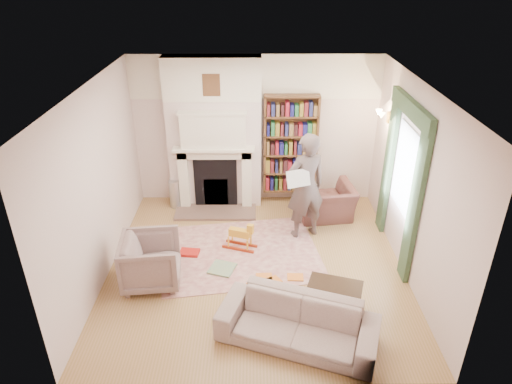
{
  "coord_description": "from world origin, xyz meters",
  "views": [
    {
      "loc": [
        -0.03,
        -5.81,
        4.28
      ],
      "look_at": [
        0.0,
        0.25,
        1.15
      ],
      "focal_mm": 32.0,
      "sensor_mm": 36.0,
      "label": 1
    }
  ],
  "objects_px": {
    "rocking_horse": "(240,236)",
    "bookcase": "(290,145)",
    "coffee_table": "(334,300)",
    "armchair_left": "(151,261)",
    "man_reading": "(306,187)",
    "armchair_reading": "(325,202)",
    "sofa": "(297,323)",
    "paraffin_heater": "(176,194)"
  },
  "relations": [
    {
      "from": "bookcase",
      "to": "coffee_table",
      "type": "xyz_separation_m",
      "value": [
        0.38,
        -3.21,
        -0.95
      ]
    },
    {
      "from": "armchair_left",
      "to": "sofa",
      "type": "bearing_deg",
      "value": -126.18
    },
    {
      "from": "armchair_reading",
      "to": "paraffin_heater",
      "type": "relative_size",
      "value": 1.77
    },
    {
      "from": "bookcase",
      "to": "paraffin_heater",
      "type": "bearing_deg",
      "value": -173.92
    },
    {
      "from": "coffee_table",
      "to": "armchair_left",
      "type": "bearing_deg",
      "value": -177.03
    },
    {
      "from": "bookcase",
      "to": "sofa",
      "type": "bearing_deg",
      "value": -92.32
    },
    {
      "from": "armchair_left",
      "to": "paraffin_heater",
      "type": "relative_size",
      "value": 1.5
    },
    {
      "from": "rocking_horse",
      "to": "man_reading",
      "type": "bearing_deg",
      "value": 39.88
    },
    {
      "from": "coffee_table",
      "to": "rocking_horse",
      "type": "height_order",
      "value": "rocking_horse"
    },
    {
      "from": "armchair_reading",
      "to": "sofa",
      "type": "relative_size",
      "value": 0.5
    },
    {
      "from": "man_reading",
      "to": "rocking_horse",
      "type": "height_order",
      "value": "man_reading"
    },
    {
      "from": "rocking_horse",
      "to": "bookcase",
      "type": "bearing_deg",
      "value": 79.97
    },
    {
      "from": "coffee_table",
      "to": "paraffin_heater",
      "type": "height_order",
      "value": "paraffin_heater"
    },
    {
      "from": "sofa",
      "to": "paraffin_heater",
      "type": "relative_size",
      "value": 3.53
    },
    {
      "from": "armchair_reading",
      "to": "rocking_horse",
      "type": "height_order",
      "value": "armchair_reading"
    },
    {
      "from": "bookcase",
      "to": "armchair_left",
      "type": "height_order",
      "value": "bookcase"
    },
    {
      "from": "armchair_left",
      "to": "rocking_horse",
      "type": "distance_m",
      "value": 1.53
    },
    {
      "from": "armchair_left",
      "to": "coffee_table",
      "type": "distance_m",
      "value": 2.64
    },
    {
      "from": "sofa",
      "to": "paraffin_heater",
      "type": "height_order",
      "value": "sofa"
    },
    {
      "from": "bookcase",
      "to": "paraffin_heater",
      "type": "relative_size",
      "value": 3.36
    },
    {
      "from": "man_reading",
      "to": "sofa",
      "type": "bearing_deg",
      "value": 61.39
    },
    {
      "from": "armchair_left",
      "to": "man_reading",
      "type": "height_order",
      "value": "man_reading"
    },
    {
      "from": "coffee_table",
      "to": "paraffin_heater",
      "type": "bearing_deg",
      "value": 148.4
    },
    {
      "from": "coffee_table",
      "to": "rocking_horse",
      "type": "distance_m",
      "value": 2.02
    },
    {
      "from": "armchair_left",
      "to": "sofa",
      "type": "xyz_separation_m",
      "value": [
        2.02,
        -1.17,
        -0.09
      ]
    },
    {
      "from": "armchair_left",
      "to": "man_reading",
      "type": "distance_m",
      "value": 2.73
    },
    {
      "from": "sofa",
      "to": "man_reading",
      "type": "bearing_deg",
      "value": 102.04
    },
    {
      "from": "armchair_left",
      "to": "man_reading",
      "type": "bearing_deg",
      "value": -67.3
    },
    {
      "from": "man_reading",
      "to": "coffee_table",
      "type": "height_order",
      "value": "man_reading"
    },
    {
      "from": "armchair_reading",
      "to": "man_reading",
      "type": "bearing_deg",
      "value": 45.53
    },
    {
      "from": "armchair_left",
      "to": "coffee_table",
      "type": "xyz_separation_m",
      "value": [
        2.55,
        -0.67,
        -0.15
      ]
    },
    {
      "from": "sofa",
      "to": "coffee_table",
      "type": "distance_m",
      "value": 0.73
    },
    {
      "from": "coffee_table",
      "to": "man_reading",
      "type": "bearing_deg",
      "value": 113.83
    },
    {
      "from": "armchair_left",
      "to": "armchair_reading",
      "type": "bearing_deg",
      "value": -62.05
    },
    {
      "from": "sofa",
      "to": "bookcase",
      "type": "bearing_deg",
      "value": 107.14
    },
    {
      "from": "rocking_horse",
      "to": "paraffin_heater",
      "type": "bearing_deg",
      "value": 150.25
    },
    {
      "from": "bookcase",
      "to": "coffee_table",
      "type": "distance_m",
      "value": 3.36
    },
    {
      "from": "bookcase",
      "to": "armchair_reading",
      "type": "distance_m",
      "value": 1.24
    },
    {
      "from": "man_reading",
      "to": "paraffin_heater",
      "type": "distance_m",
      "value": 2.64
    },
    {
      "from": "man_reading",
      "to": "rocking_horse",
      "type": "bearing_deg",
      "value": -0.17
    },
    {
      "from": "coffee_table",
      "to": "sofa",
      "type": "bearing_deg",
      "value": -119.17
    },
    {
      "from": "sofa",
      "to": "coffee_table",
      "type": "bearing_deg",
      "value": 62.56
    }
  ]
}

